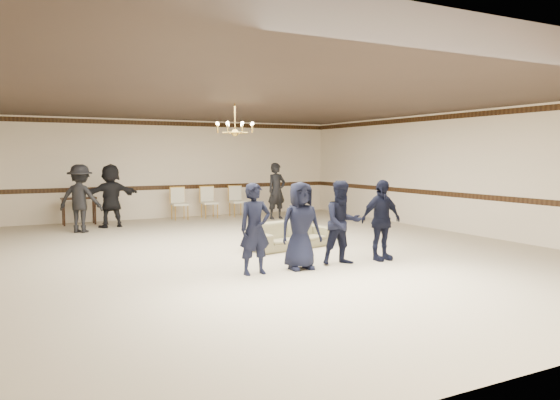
{
  "coord_description": "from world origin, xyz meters",
  "views": [
    {
      "loc": [
        -4.7,
        -10.21,
        2.03
      ],
      "look_at": [
        0.36,
        -0.5,
        1.13
      ],
      "focal_mm": 34.28,
      "sensor_mm": 36.0,
      "label": 1
    }
  ],
  "objects_px": {
    "adult_right": "(277,191)",
    "adult_mid": "(111,196)",
    "chandelier": "(235,118)",
    "boy_c": "(343,223)",
    "banquet_chair_left": "(180,204)",
    "settee": "(290,235)",
    "banquet_chair_right": "(238,201)",
    "banquet_chair_mid": "(209,203)",
    "adult_left": "(80,199)",
    "console_table": "(79,211)",
    "boy_d": "(381,220)",
    "boy_a": "(255,229)",
    "boy_b": "(301,226)"
  },
  "relations": [
    {
      "from": "console_table",
      "to": "boy_d",
      "type": "bearing_deg",
      "value": -65.74
    },
    {
      "from": "chandelier",
      "to": "console_table",
      "type": "bearing_deg",
      "value": 116.41
    },
    {
      "from": "boy_b",
      "to": "adult_left",
      "type": "height_order",
      "value": "adult_left"
    },
    {
      "from": "boy_a",
      "to": "boy_c",
      "type": "distance_m",
      "value": 1.8
    },
    {
      "from": "adult_left",
      "to": "adult_mid",
      "type": "height_order",
      "value": "same"
    },
    {
      "from": "chandelier",
      "to": "banquet_chair_left",
      "type": "xyz_separation_m",
      "value": [
        0.29,
        5.26,
        -2.37
      ]
    },
    {
      "from": "boy_b",
      "to": "banquet_chair_mid",
      "type": "height_order",
      "value": "boy_b"
    },
    {
      "from": "settee",
      "to": "banquet_chair_right",
      "type": "distance_m",
      "value": 6.36
    },
    {
      "from": "boy_b",
      "to": "banquet_chair_right",
      "type": "relative_size",
      "value": 1.54
    },
    {
      "from": "boy_b",
      "to": "banquet_chair_mid",
      "type": "xyz_separation_m",
      "value": [
        1.28,
        8.24,
        -0.28
      ]
    },
    {
      "from": "boy_a",
      "to": "adult_left",
      "type": "xyz_separation_m",
      "value": [
        -1.98,
        6.71,
        0.12
      ]
    },
    {
      "from": "settee",
      "to": "adult_mid",
      "type": "bearing_deg",
      "value": 107.15
    },
    {
      "from": "adult_mid",
      "to": "banquet_chair_right",
      "type": "relative_size",
      "value": 1.77
    },
    {
      "from": "boy_b",
      "to": "adult_right",
      "type": "xyz_separation_m",
      "value": [
        3.12,
        7.01,
        0.12
      ]
    },
    {
      "from": "boy_b",
      "to": "chandelier",
      "type": "bearing_deg",
      "value": 94.71
    },
    {
      "from": "chandelier",
      "to": "banquet_chair_mid",
      "type": "height_order",
      "value": "chandelier"
    },
    {
      "from": "chandelier",
      "to": "boy_b",
      "type": "relative_size",
      "value": 0.6
    },
    {
      "from": "console_table",
      "to": "banquet_chair_left",
      "type": "bearing_deg",
      "value": -7.74
    },
    {
      "from": "settee",
      "to": "banquet_chair_left",
      "type": "relative_size",
      "value": 1.95
    },
    {
      "from": "chandelier",
      "to": "boy_c",
      "type": "distance_m",
      "value": 3.75
    },
    {
      "from": "adult_mid",
      "to": "banquet_chair_left",
      "type": "relative_size",
      "value": 1.77
    },
    {
      "from": "boy_a",
      "to": "banquet_chair_mid",
      "type": "relative_size",
      "value": 1.54
    },
    {
      "from": "boy_c",
      "to": "adult_mid",
      "type": "relative_size",
      "value": 0.87
    },
    {
      "from": "adult_left",
      "to": "adult_mid",
      "type": "xyz_separation_m",
      "value": [
        0.9,
        0.7,
        0.0
      ]
    },
    {
      "from": "chandelier",
      "to": "boy_c",
      "type": "height_order",
      "value": "chandelier"
    },
    {
      "from": "banquet_chair_left",
      "to": "console_table",
      "type": "bearing_deg",
      "value": 178.5
    },
    {
      "from": "boy_b",
      "to": "banquet_chair_mid",
      "type": "relative_size",
      "value": 1.54
    },
    {
      "from": "boy_d",
      "to": "console_table",
      "type": "distance_m",
      "value": 9.58
    },
    {
      "from": "adult_right",
      "to": "banquet_chair_mid",
      "type": "height_order",
      "value": "adult_right"
    },
    {
      "from": "boy_b",
      "to": "boy_a",
      "type": "bearing_deg",
      "value": -175.48
    },
    {
      "from": "boy_a",
      "to": "boy_d",
      "type": "distance_m",
      "value": 2.7
    },
    {
      "from": "boy_c",
      "to": "banquet_chair_right",
      "type": "distance_m",
      "value": 8.36
    },
    {
      "from": "adult_left",
      "to": "banquet_chair_right",
      "type": "bearing_deg",
      "value": -130.54
    },
    {
      "from": "boy_c",
      "to": "settee",
      "type": "distance_m",
      "value": 2.1
    },
    {
      "from": "adult_mid",
      "to": "banquet_chair_left",
      "type": "distance_m",
      "value": 2.44
    },
    {
      "from": "adult_right",
      "to": "adult_mid",
      "type": "bearing_deg",
      "value": 166.9
    },
    {
      "from": "chandelier",
      "to": "adult_left",
      "type": "bearing_deg",
      "value": 127.58
    },
    {
      "from": "boy_a",
      "to": "adult_right",
      "type": "height_order",
      "value": "adult_right"
    },
    {
      "from": "adult_mid",
      "to": "adult_right",
      "type": "height_order",
      "value": "same"
    },
    {
      "from": "chandelier",
      "to": "boy_a",
      "type": "distance_m",
      "value": 3.74
    },
    {
      "from": "boy_c",
      "to": "console_table",
      "type": "distance_m",
      "value": 9.19
    },
    {
      "from": "boy_d",
      "to": "banquet_chair_left",
      "type": "bearing_deg",
      "value": 98.83
    },
    {
      "from": "adult_mid",
      "to": "console_table",
      "type": "relative_size",
      "value": 1.87
    },
    {
      "from": "boy_c",
      "to": "banquet_chair_left",
      "type": "height_order",
      "value": "boy_c"
    },
    {
      "from": "boy_d",
      "to": "boy_a",
      "type": "bearing_deg",
      "value": 178.35
    },
    {
      "from": "boy_b",
      "to": "boy_c",
      "type": "xyz_separation_m",
      "value": [
        0.9,
        0.0,
        0.0
      ]
    },
    {
      "from": "console_table",
      "to": "adult_right",
      "type": "bearing_deg",
      "value": -17.68
    },
    {
      "from": "banquet_chair_right",
      "to": "console_table",
      "type": "relative_size",
      "value": 1.06
    },
    {
      "from": "boy_b",
      "to": "banquet_chair_left",
      "type": "bearing_deg",
      "value": 92.6
    },
    {
      "from": "boy_d",
      "to": "adult_left",
      "type": "xyz_separation_m",
      "value": [
        -4.68,
        6.71,
        0.12
      ]
    }
  ]
}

